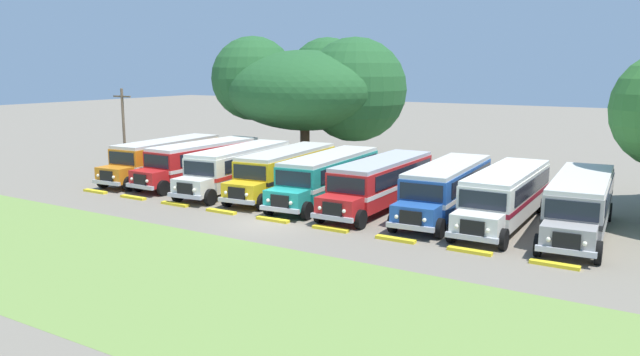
% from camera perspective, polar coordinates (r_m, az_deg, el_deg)
% --- Properties ---
extents(ground_plane, '(220.00, 220.00, 0.00)m').
position_cam_1_polar(ground_plane, '(32.56, -4.96, -4.19)').
color(ground_plane, slate).
extents(foreground_grass_strip, '(80.00, 11.26, 0.01)m').
position_cam_1_polar(foreground_grass_strip, '(26.30, -16.68, -8.12)').
color(foreground_grass_strip, olive).
rests_on(foreground_grass_strip, ground_plane).
extents(parked_bus_slot_0, '(3.34, 10.94, 2.82)m').
position_cam_1_polar(parked_bus_slot_0, '(46.61, -14.14, 1.90)').
color(parked_bus_slot_0, orange).
rests_on(parked_bus_slot_0, ground_plane).
extents(parked_bus_slot_1, '(2.77, 10.85, 2.82)m').
position_cam_1_polar(parked_bus_slot_1, '(44.45, -10.87, 1.64)').
color(parked_bus_slot_1, red).
rests_on(parked_bus_slot_1, ground_plane).
extents(parked_bus_slot_2, '(3.67, 10.99, 2.82)m').
position_cam_1_polar(parked_bus_slot_2, '(41.41, -7.58, 1.11)').
color(parked_bus_slot_2, silver).
rests_on(parked_bus_slot_2, ground_plane).
extents(parked_bus_slot_3, '(3.64, 10.99, 2.82)m').
position_cam_1_polar(parked_bus_slot_3, '(39.78, -3.21, 0.81)').
color(parked_bus_slot_3, yellow).
rests_on(parked_bus_slot_3, ground_plane).
extents(parked_bus_slot_4, '(3.37, 10.94, 2.82)m').
position_cam_1_polar(parked_bus_slot_4, '(37.59, 0.76, 0.27)').
color(parked_bus_slot_4, teal).
rests_on(parked_bus_slot_4, ground_plane).
extents(parked_bus_slot_5, '(2.88, 10.86, 2.82)m').
position_cam_1_polar(parked_bus_slot_5, '(35.80, 5.66, -0.29)').
color(parked_bus_slot_5, red).
rests_on(parked_bus_slot_5, ground_plane).
extents(parked_bus_slot_6, '(3.24, 10.92, 2.82)m').
position_cam_1_polar(parked_bus_slot_6, '(34.66, 11.67, -0.80)').
color(parked_bus_slot_6, '#23519E').
rests_on(parked_bus_slot_6, ground_plane).
extents(parked_bus_slot_7, '(2.86, 10.86, 2.82)m').
position_cam_1_polar(parked_bus_slot_7, '(33.47, 16.84, -1.43)').
color(parked_bus_slot_7, silver).
rests_on(parked_bus_slot_7, ground_plane).
extents(parked_bus_slot_8, '(3.36, 10.94, 2.82)m').
position_cam_1_polar(parked_bus_slot_8, '(32.76, 23.01, -2.06)').
color(parked_bus_slot_8, '#9E9993').
rests_on(parked_bus_slot_8, ground_plane).
extents(curb_wheelstop_0, '(2.00, 0.36, 0.15)m').
position_cam_1_polar(curb_wheelstop_0, '(42.85, -20.13, -1.17)').
color(curb_wheelstop_0, yellow).
rests_on(curb_wheelstop_0, ground_plane).
extents(curb_wheelstop_1, '(2.00, 0.36, 0.15)m').
position_cam_1_polar(curb_wheelstop_1, '(40.12, -16.95, -1.74)').
color(curb_wheelstop_1, yellow).
rests_on(curb_wheelstop_1, ground_plane).
extents(curb_wheelstop_2, '(2.00, 0.36, 0.15)m').
position_cam_1_polar(curb_wheelstop_2, '(37.54, -13.32, -2.37)').
color(curb_wheelstop_2, yellow).
rests_on(curb_wheelstop_2, ground_plane).
extents(curb_wheelstop_3, '(2.00, 0.36, 0.15)m').
position_cam_1_polar(curb_wheelstop_3, '(35.13, -9.16, -3.08)').
color(curb_wheelstop_3, yellow).
rests_on(curb_wheelstop_3, ground_plane).
extents(curb_wheelstop_4, '(2.00, 0.36, 0.15)m').
position_cam_1_polar(curb_wheelstop_4, '(32.94, -4.42, -3.88)').
color(curb_wheelstop_4, yellow).
rests_on(curb_wheelstop_4, ground_plane).
extents(curb_wheelstop_5, '(2.00, 0.36, 0.15)m').
position_cam_1_polar(curb_wheelstop_5, '(31.02, 0.97, -4.74)').
color(curb_wheelstop_5, yellow).
rests_on(curb_wheelstop_5, ground_plane).
extents(curb_wheelstop_6, '(2.00, 0.36, 0.15)m').
position_cam_1_polar(curb_wheelstop_6, '(29.41, 7.02, -5.66)').
color(curb_wheelstop_6, yellow).
rests_on(curb_wheelstop_6, ground_plane).
extents(curb_wheelstop_7, '(2.00, 0.36, 0.15)m').
position_cam_1_polar(curb_wheelstop_7, '(28.16, 13.71, -6.60)').
color(curb_wheelstop_7, yellow).
rests_on(curb_wheelstop_7, ground_plane).
extents(curb_wheelstop_8, '(2.00, 0.36, 0.15)m').
position_cam_1_polar(curb_wheelstop_8, '(27.34, 20.94, -7.52)').
color(curb_wheelstop_8, yellow).
rests_on(curb_wheelstop_8, ground_plane).
extents(broad_shade_tree, '(15.66, 12.71, 10.64)m').
position_cam_1_polar(broad_shade_tree, '(50.90, -0.67, 8.49)').
color(broad_shade_tree, brown).
rests_on(broad_shade_tree, ground_plane).
extents(utility_pole, '(1.80, 0.20, 6.52)m').
position_cam_1_polar(utility_pole, '(49.12, -17.76, 4.40)').
color(utility_pole, brown).
rests_on(utility_pole, ground_plane).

